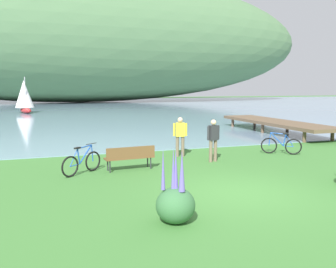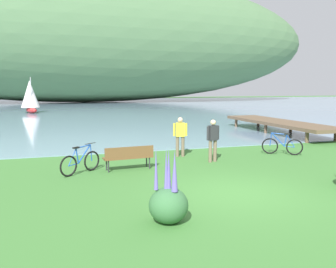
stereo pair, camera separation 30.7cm
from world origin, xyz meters
TOP-DOWN VIEW (x-y plane):
  - ground_plane at (0.00, 0.00)m, footprint 200.00×200.00m
  - bay_water at (0.00, 47.13)m, footprint 180.00×80.00m
  - distant_hillside at (0.30, 64.99)m, footprint 100.02×28.00m
  - park_bench_near_camera at (-2.41, 3.73)m, footprint 1.83×0.63m
  - bicycle_leaning_near_bench at (4.71, 4.64)m, footprint 1.47×1.08m
  - bicycle_beside_path at (-4.11, 3.70)m, footprint 1.43×1.14m
  - person_at_shoreline at (0.20, 5.56)m, footprint 0.59×0.31m
  - person_on_the_grass at (1.09, 4.12)m, footprint 0.59×0.31m
  - echium_bush_closest_to_camera at (-2.53, -1.51)m, footprint 0.88×0.88m
  - sailboat_nearest_to_shore at (-7.97, 35.82)m, footprint 2.60×3.68m
  - pier_dock at (9.00, 11.13)m, footprint 2.40×10.00m

SIDE VIEW (x-z plane):
  - ground_plane at x=0.00m, z-range 0.00..0.00m
  - bay_water at x=0.00m, z-range 0.00..0.04m
  - bicycle_beside_path at x=-4.11m, z-range -0.11..0.90m
  - bicycle_leaning_near_bench at x=4.71m, z-range -0.11..0.90m
  - echium_bush_closest_to_camera at x=-2.53m, z-range -0.39..1.31m
  - park_bench_near_camera at x=-2.41m, z-range 0.08..0.96m
  - pier_dock at x=9.00m, z-range 0.29..1.09m
  - person_at_shoreline at x=0.20m, z-range 0.12..1.83m
  - person_on_the_grass at x=1.09m, z-range 0.12..1.83m
  - sailboat_nearest_to_shore at x=-7.97m, z-range -0.08..4.08m
  - distant_hillside at x=0.30m, z-range 0.04..26.05m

